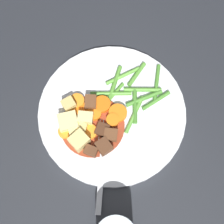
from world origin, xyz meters
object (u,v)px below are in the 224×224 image
Objects in this scene: carrot_slice_1 at (77,101)px; potato_chunk_5 at (79,141)px; potato_chunk_0 at (68,122)px; potato_chunk_1 at (69,105)px; carrot_slice_3 at (118,113)px; potato_chunk_2 at (80,129)px; meat_chunk_2 at (91,103)px; meat_chunk_1 at (102,130)px; meat_chunk_3 at (111,135)px; dinner_plate at (112,113)px; carrot_slice_7 at (65,132)px; carrot_slice_0 at (94,113)px; meat_chunk_4 at (91,151)px; carrot_slice_4 at (113,120)px; potato_chunk_3 at (86,118)px; carrot_slice_2 at (102,105)px; carrot_slice_6 at (80,110)px; potato_chunk_4 at (75,135)px; carrot_slice_5 at (89,132)px; fork at (102,162)px; meat_chunk_0 at (104,146)px.

carrot_slice_1 is 0.08m from potato_chunk_5.
potato_chunk_1 is (-0.02, -0.03, -0.00)m from potato_chunk_0.
carrot_slice_3 is 0.08m from potato_chunk_2.
meat_chunk_1 is at bearing 76.25° from meat_chunk_2.
carrot_slice_3 is at bearing -144.04° from meat_chunk_3.
dinner_plate is 0.10m from carrot_slice_7.
meat_chunk_4 is (0.05, 0.06, 0.00)m from carrot_slice_0.
carrot_slice_4 is 0.07m from meat_chunk_4.
carrot_slice_1 is 0.04m from potato_chunk_3.
carrot_slice_2 is 1.34× the size of meat_chunk_3.
carrot_slice_0 is 0.88× the size of carrot_slice_6.
meat_chunk_4 is (0.05, 0.00, 0.00)m from meat_chunk_3.
potato_chunk_4 is at bearing 14.01° from carrot_slice_0.
potato_chunk_4 is (0.01, 0.00, 0.00)m from potato_chunk_2.
potato_chunk_5 reaches higher than carrot_slice_4.
meat_chunk_1 is 1.03× the size of meat_chunk_4.
carrot_slice_0 is 1.04× the size of meat_chunk_2.
potato_chunk_3 is at bearing 37.46° from meat_chunk_2.
meat_chunk_3 reaches higher than carrot_slice_4.
potato_chunk_0 is at bearing 6.51° from meat_chunk_2.
potato_chunk_5 is 0.03m from meat_chunk_4.
carrot_slice_5 is 1.24× the size of potato_chunk_1.
carrot_slice_6 is 0.06m from meat_chunk_1.
potato_chunk_4 reaches higher than meat_chunk_3.
potato_chunk_4 is at bearing 22.05° from potato_chunk_3.
potato_chunk_0 is 1.42× the size of meat_chunk_3.
potato_chunk_0 is 1.46× the size of meat_chunk_1.
potato_chunk_1 is (0.03, -0.04, 0.01)m from carrot_slice_0.
carrot_slice_3 is at bearing 154.85° from potato_chunk_3.
carrot_slice_1 is 1.23× the size of meat_chunk_4.
carrot_slice_6 is at bearing 123.75° from potato_chunk_1.
carrot_slice_4 is at bearing -141.01° from fork.
potato_chunk_1 reaches higher than carrot_slice_1.
potato_chunk_1 reaches higher than carrot_slice_6.
meat_chunk_2 is (-0.06, -0.01, -0.00)m from potato_chunk_0.
carrot_slice_4 is (-0.03, 0.07, 0.00)m from carrot_slice_1.
carrot_slice_1 is 1.02× the size of potato_chunk_3.
meat_chunk_3 is (-0.01, 0.02, 0.00)m from meat_chunk_1.
carrot_slice_0 is 0.96× the size of carrot_slice_1.
meat_chunk_3 is 0.05m from fork.
meat_chunk_3 is at bearing -144.64° from fork.
potato_chunk_0 is (0.07, -0.05, 0.01)m from carrot_slice_4.
dinner_plate is at bearing 161.94° from potato_chunk_3.
dinner_plate is 8.12× the size of carrot_slice_3.
carrot_slice_6 is 0.02m from potato_chunk_1.
potato_chunk_3 reaches higher than carrot_slice_7.
carrot_slice_5 is 0.04m from meat_chunk_0.
potato_chunk_1 reaches higher than carrot_slice_4.
potato_chunk_4 is 1.13× the size of meat_chunk_3.
potato_chunk_2 is at bearing -5.10° from dinner_plate.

